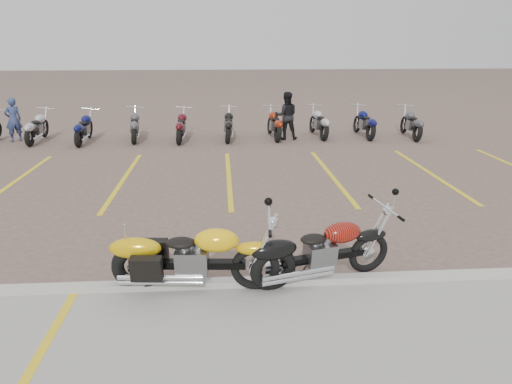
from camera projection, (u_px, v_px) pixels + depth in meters
ground at (233, 235)px, 9.18m from camera, size 100.00×100.00×0.00m
curb at (237, 283)px, 7.25m from camera, size 60.00×0.18×0.12m
parking_stripes at (229, 177)px, 12.99m from camera, size 38.00×5.50×0.01m
yellow_cruiser at (192, 259)px, 7.04m from camera, size 2.39×0.40×0.98m
flame_cruiser at (318, 253)px, 7.30m from camera, size 2.19×0.75×0.92m
person_a at (13, 120)px, 17.27m from camera, size 0.66×0.63×1.52m
person_b at (286, 116)px, 17.63m from camera, size 0.84×0.66×1.68m
bg_bike_row at (180, 125)px, 17.56m from camera, size 17.22×2.02×1.10m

